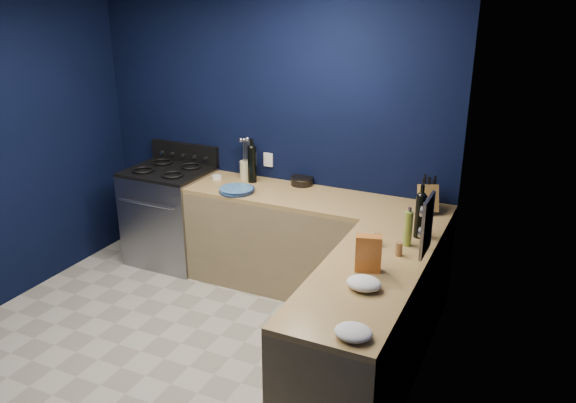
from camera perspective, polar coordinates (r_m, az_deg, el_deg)
The scene contains 26 objects.
floor at distance 4.51m, azimuth -12.23°, elevation -15.18°, with size 3.50×3.50×0.02m, color #AAA595.
wall_back at distance 5.32m, azimuth -1.90°, elevation 6.52°, with size 3.50×0.02×2.60m, color black.
wall_right at distance 3.18m, azimuth 12.23°, elevation -3.93°, with size 0.02×3.50×2.60m, color black.
cab_back at distance 5.10m, azimuth 2.59°, elevation -4.53°, with size 2.30×0.63×0.86m, color olive.
top_back at distance 4.93m, azimuth 2.68°, elevation 0.22°, with size 2.30×0.63×0.04m, color brown.
cab_right at distance 3.91m, azimuth 7.52°, elevation -13.21°, with size 0.63×1.67×0.86m, color olive.
top_right at distance 3.68m, azimuth 7.84°, elevation -7.37°, with size 0.63×1.67×0.04m, color brown.
gas_range at distance 5.78m, azimuth -11.59°, elevation -1.50°, with size 0.76×0.66×0.92m, color gray.
oven_door at distance 5.56m, azimuth -13.49°, elevation -2.69°, with size 0.59×0.02×0.42m, color black.
cooktop at distance 5.63m, azimuth -11.93°, elevation 2.99°, with size 0.76×0.66×0.03m, color black.
backguard at distance 5.83m, azimuth -10.26°, elevation 4.80°, with size 0.76×0.06×0.20m, color black.
spice_panel at distance 3.72m, azimuth 13.71°, elevation -2.33°, with size 0.02×0.28×0.38m, color gray.
wall_outlet at distance 5.36m, azimuth -1.98°, elevation 4.19°, with size 0.09×0.02×0.13m, color white.
plate_stack at distance 5.05m, azimuth -5.17°, elevation 1.15°, with size 0.30×0.30×0.04m, color #2A5690.
ramekin at distance 5.42m, azimuth -7.12°, elevation 2.41°, with size 0.09×0.09×0.03m, color white.
utensil_crock at distance 5.39m, azimuth -4.11°, elevation 3.17°, with size 0.13×0.13×0.17m, color beige.
wine_bottle_back at distance 5.26m, azimuth -3.60°, elevation 3.67°, with size 0.08×0.08×0.33m, color black.
lemon_basket at distance 5.21m, azimuth 1.40°, elevation 2.08°, with size 0.20×0.20×0.08m, color black.
knife_block at distance 4.71m, azimuth 13.78°, elevation 0.34°, with size 0.12×0.20×0.22m, color brown.
wine_bottle_right at distance 4.19m, azimuth 13.05°, elevation -1.47°, with size 0.08×0.08×0.32m, color black.
oil_bottle at distance 4.04m, azimuth 11.90°, elevation -2.67°, with size 0.06×0.06×0.25m, color olive.
spice_jar_near at distance 4.04m, azimuth 8.89°, elevation -3.70°, with size 0.04×0.04×0.09m, color olive.
spice_jar_far at distance 3.92m, azimuth 11.02°, elevation -4.66°, with size 0.05×0.05×0.10m, color olive.
crouton_bag at distance 3.65m, azimuth 8.03°, elevation -5.16°, with size 0.16×0.08×0.24m, color #AA3624.
towel_front at distance 3.47m, azimuth 7.59°, elevation -8.09°, with size 0.21×0.18×0.07m, color white.
towel_end at distance 3.03m, azimuth 6.55°, elevation -12.82°, with size 0.20×0.18×0.06m, color white.
Camera 1 is at (2.35, -2.84, 2.59)m, focal length 35.63 mm.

